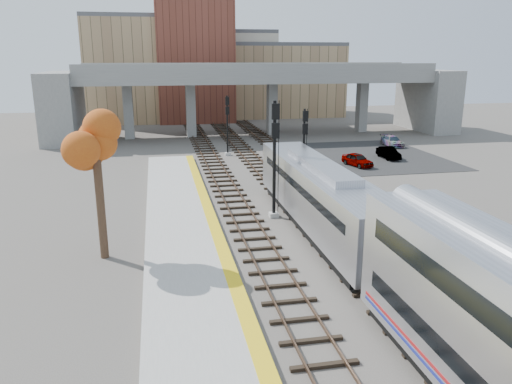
{
  "coord_description": "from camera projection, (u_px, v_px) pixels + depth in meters",
  "views": [
    {
      "loc": [
        -8.51,
        -21.67,
        10.5
      ],
      "look_at": [
        -2.81,
        6.89,
        2.5
      ],
      "focal_mm": 35.0,
      "sensor_mm": 36.0,
      "label": 1
    }
  ],
  "objects": [
    {
      "name": "ground",
      "position": [
        338.0,
        273.0,
        24.88
      ],
      "size": [
        160.0,
        160.0,
        0.0
      ],
      "primitive_type": "plane",
      "color": "#47423D",
      "rests_on": "ground"
    },
    {
      "name": "platform",
      "position": [
        192.0,
        282.0,
        23.47
      ],
      "size": [
        4.5,
        60.0,
        0.35
      ],
      "primitive_type": "cube",
      "color": "#9E9E99",
      "rests_on": "ground"
    },
    {
      "name": "yellow_strip",
      "position": [
        232.0,
        276.0,
        23.78
      ],
      "size": [
        0.7,
        60.0,
        0.01
      ],
      "primitive_type": "cube",
      "color": "yellow",
      "rests_on": "platform"
    },
    {
      "name": "tracks",
      "position": [
        291.0,
        201.0,
        36.86
      ],
      "size": [
        10.7,
        95.0,
        0.25
      ],
      "color": "black",
      "rests_on": "ground"
    },
    {
      "name": "overpass",
      "position": [
        257.0,
        91.0,
        66.82
      ],
      "size": [
        54.0,
        12.0,
        9.5
      ],
      "color": "slate",
      "rests_on": "ground"
    },
    {
      "name": "buildings_far",
      "position": [
        212.0,
        71.0,
        85.98
      ],
      "size": [
        43.0,
        21.0,
        20.6
      ],
      "color": "tan",
      "rests_on": "ground"
    },
    {
      "name": "parking_lot",
      "position": [
        370.0,
        155.0,
        53.99
      ],
      "size": [
        14.0,
        18.0,
        0.04
      ],
      "primitive_type": "cube",
      "color": "black",
      "rests_on": "ground"
    },
    {
      "name": "locomotive",
      "position": [
        320.0,
        195.0,
        30.31
      ],
      "size": [
        3.02,
        19.05,
        4.1
      ],
      "color": "#A8AAB2",
      "rests_on": "ground"
    },
    {
      "name": "signal_mast_near",
      "position": [
        275.0,
        159.0,
        32.43
      ],
      "size": [
        0.6,
        0.64,
        7.74
      ],
      "color": "#9E9E99",
      "rests_on": "ground"
    },
    {
      "name": "signal_mast_mid",
      "position": [
        304.0,
        151.0,
        40.08
      ],
      "size": [
        0.6,
        0.64,
        6.43
      ],
      "color": "#9E9E99",
      "rests_on": "ground"
    },
    {
      "name": "signal_mast_far",
      "position": [
        227.0,
        127.0,
        53.29
      ],
      "size": [
        0.6,
        0.64,
        6.41
      ],
      "color": "#9E9E99",
      "rests_on": "ground"
    },
    {
      "name": "tree",
      "position": [
        95.0,
        140.0,
        25.17
      ],
      "size": [
        3.6,
        3.6,
        8.57
      ],
      "color": "#382619",
      "rests_on": "ground"
    },
    {
      "name": "car_a",
      "position": [
        357.0,
        160.0,
        48.62
      ],
      "size": [
        2.43,
        3.92,
        1.25
      ],
      "primitive_type": "imported",
      "rotation": [
        0.0,
        0.0,
        0.28
      ],
      "color": "#99999E",
      "rests_on": "parking_lot"
    },
    {
      "name": "car_b",
      "position": [
        389.0,
        153.0,
        52.13
      ],
      "size": [
        1.3,
        3.67,
        1.21
      ],
      "primitive_type": "imported",
      "rotation": [
        0.0,
        0.0,
        -0.01
      ],
      "color": "#99999E",
      "rests_on": "parking_lot"
    },
    {
      "name": "car_c",
      "position": [
        392.0,
        141.0,
        59.38
      ],
      "size": [
        1.72,
        4.08,
        1.18
      ],
      "primitive_type": "imported",
      "rotation": [
        0.0,
        0.0,
        -0.02
      ],
      "color": "#99999E",
      "rests_on": "parking_lot"
    }
  ]
}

